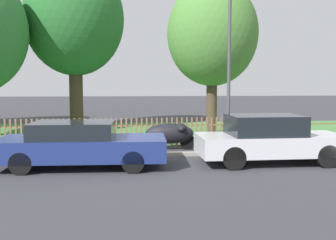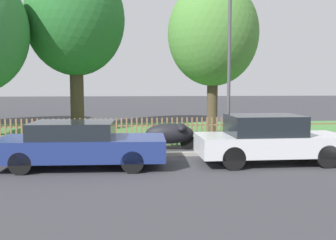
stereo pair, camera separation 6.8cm
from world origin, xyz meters
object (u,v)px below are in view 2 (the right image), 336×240
parked_car_black_saloon (80,144)px  street_lamp (230,29)px  parked_car_navy_estate (269,139)px  tree_mid_park (75,20)px  tree_far_left (213,34)px  covered_motorcycle (171,133)px

parked_car_black_saloon → street_lamp: street_lamp is taller
parked_car_black_saloon → parked_car_navy_estate: parked_car_navy_estate is taller
parked_car_black_saloon → tree_mid_park: tree_mid_park is taller
tree_far_left → street_lamp: size_ratio=1.05×
parked_car_navy_estate → tree_mid_park: tree_mid_park is taller
parked_car_black_saloon → tree_mid_park: 10.31m
tree_far_left → covered_motorcycle: bearing=-119.6°
covered_motorcycle → street_lamp: (1.85, -0.88, 3.51)m
parked_car_navy_estate → tree_far_left: tree_far_left is taller
covered_motorcycle → tree_far_left: bearing=64.0°
parked_car_black_saloon → covered_motorcycle: parked_car_black_saloon is taller
street_lamp → tree_mid_park: bearing=129.4°
covered_motorcycle → tree_mid_park: (-4.15, 6.43, 4.93)m
covered_motorcycle → street_lamp: bearing=-21.7°
parked_car_navy_estate → covered_motorcycle: (-2.60, 2.56, -0.14)m
tree_far_left → street_lamp: bearing=-95.8°
parked_car_navy_estate → covered_motorcycle: size_ratio=2.34×
tree_mid_park → street_lamp: bearing=-50.6°
parked_car_black_saloon → tree_far_left: tree_far_left is taller
parked_car_navy_estate → covered_motorcycle: bearing=135.0°
covered_motorcycle → street_lamp: size_ratio=0.28×
covered_motorcycle → street_lamp: street_lamp is taller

